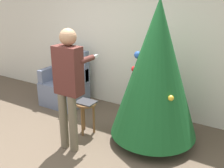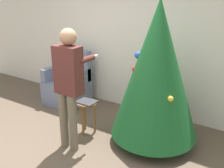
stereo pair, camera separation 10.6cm
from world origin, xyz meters
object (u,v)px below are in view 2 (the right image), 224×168
(christmas_tree, at_px, (157,71))
(person_standing, at_px, (69,80))
(side_stool, at_px, (87,109))
(armchair, at_px, (68,85))

(christmas_tree, height_order, person_standing, christmas_tree)
(christmas_tree, relative_size, person_standing, 1.22)
(christmas_tree, relative_size, side_stool, 4.01)
(person_standing, distance_m, side_stool, 0.76)
(christmas_tree, xyz_separation_m, person_standing, (-0.94, -0.77, -0.09))
(armchair, relative_size, side_stool, 2.04)
(person_standing, bearing_deg, armchair, 133.47)
(armchair, bearing_deg, christmas_tree, -11.36)
(christmas_tree, distance_m, person_standing, 1.22)
(christmas_tree, bearing_deg, side_stool, -161.78)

